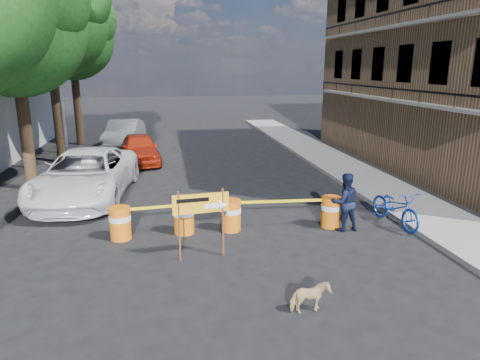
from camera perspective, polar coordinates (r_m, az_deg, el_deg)
name	(u,v)px	position (r m, az deg, el deg)	size (l,w,h in m)	color
ground	(242,253)	(10.87, 0.22, -9.72)	(120.00, 120.00, 0.00)	black
sidewalk_east	(365,179)	(18.18, 16.33, 0.07)	(2.40, 40.00, 0.15)	gray
apartment_building	(478,32)	(22.49, 29.14, 16.83)	(8.00, 16.00, 12.00)	#976F4D
tree_mid_a	(14,22)	(17.53, -27.93, 18.08)	(5.25, 5.00, 8.68)	#332316
tree_mid_b	(49,17)	(22.41, -24.17, 19.24)	(5.67, 5.40, 9.62)	#332316
tree_far	(72,36)	(27.25, -21.51, 17.43)	(5.04, 4.80, 8.84)	#332316
streetlamp	(60,71)	(19.68, -22.87, 13.30)	(1.25, 0.18, 8.00)	gray
barrel_far_left	(120,222)	(11.99, -15.68, -5.46)	(0.58, 0.58, 0.90)	#DB5E0C
barrel_mid_left	(184,217)	(12.05, -7.48, -4.91)	(0.58, 0.58, 0.90)	#DB5E0C
barrel_mid_right	(231,214)	(12.15, -1.23, -4.62)	(0.58, 0.58, 0.90)	#DB5E0C
barrel_far_right	(331,211)	(12.70, 12.02, -4.08)	(0.58, 0.58, 0.90)	#DB5E0C
detour_sign	(208,208)	(10.22, -4.30, -3.77)	(1.35, 0.27, 1.74)	#592D19
pedestrian	(345,202)	(12.41, 13.79, -2.86)	(0.81, 0.63, 1.67)	black
bicycle	(397,191)	(13.21, 20.21, -1.37)	(0.72, 1.09, 2.08)	#1439A3
dog	(310,298)	(8.45, 9.30, -15.22)	(0.34, 0.74, 0.63)	tan
suv_white	(86,175)	(15.92, -19.89, 0.61)	(2.82, 6.11, 1.70)	white
sedan_red	(140,149)	(21.22, -13.21, 4.11)	(1.68, 4.18, 1.42)	#A4230D
sedan_silver	(124,134)	(25.58, -15.15, 5.95)	(1.68, 4.81, 1.59)	#A9ABB1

